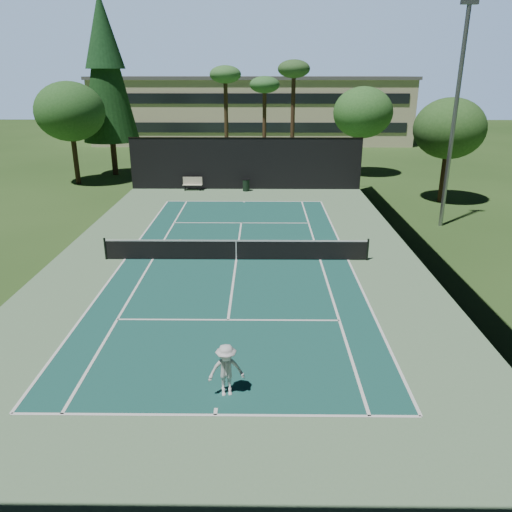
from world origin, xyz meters
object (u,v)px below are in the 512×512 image
Objects in this scene: tennis_ball_c at (307,243)px; tennis_ball_d at (180,240)px; tennis_ball_b at (220,248)px; park_bench at (193,183)px; trash_bin at (246,185)px; tennis_net at (236,249)px; player at (226,370)px.

tennis_ball_d is at bearing 176.97° from tennis_ball_c.
tennis_ball_b is 0.05× the size of park_bench.
park_bench is at bearing 102.97° from tennis_ball_b.
trash_bin is at bearing -3.83° from park_bench.
tennis_ball_d is 0.05× the size of park_bench.
tennis_ball_c is 6.90m from tennis_ball_d.
tennis_net is 1.95m from tennis_ball_b.
tennis_ball_b is at bearing 120.12° from tennis_net.
tennis_ball_b is 2.62m from tennis_ball_d.
player is 21.64× the size of tennis_ball_c.
player is at bearing -88.67° from tennis_net.
trash_bin is at bearing 75.27° from tennis_ball_d.
player is 21.92× the size of tennis_ball_b.
trash_bin reaches higher than tennis_ball_b.
tennis_net is at bearing -75.06° from park_bench.
tennis_ball_c is (3.42, 13.51, -0.76)m from player.
player reaches higher than tennis_net.
tennis_ball_d is (-3.21, 2.94, -0.52)m from tennis_net.
tennis_ball_d is at bearing -85.72° from park_bench.
tennis_ball_c is at bearing 11.60° from tennis_ball_b.
player is at bearing -89.53° from trash_bin.
tennis_net reaches higher than tennis_ball_d.
tennis_net is 4.52m from tennis_ball_c.
tennis_ball_b is at bearing -77.03° from park_bench.
tennis_ball_d is at bearing 137.55° from tennis_net.
player is at bearing -75.98° from tennis_ball_d.
trash_bin reaches higher than tennis_ball_d.
player is 26.24m from trash_bin.
trash_bin is (-0.21, 26.24, -0.31)m from player.
tennis_ball_b is 0.99× the size of tennis_ball_c.
player reaches higher than tennis_ball_b.
player is at bearing -104.22° from tennis_ball_c.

